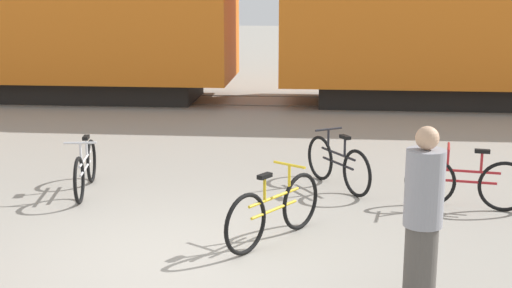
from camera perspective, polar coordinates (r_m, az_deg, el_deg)
name	(u,v)px	position (r m, az deg, el deg)	size (l,w,h in m)	color
ground_plane	(172,260)	(8.12, -6.73, -9.20)	(80.00, 80.00, 0.00)	gray
rail_near	(254,105)	(17.58, -0.12, 3.11)	(62.91, 0.07, 0.01)	#4C4238
rail_far	(259,96)	(18.99, 0.28, 3.86)	(62.91, 0.07, 0.01)	#4C4238
bicycle_black	(338,164)	(10.69, 6.55, -1.60)	(0.94, 1.46, 0.86)	black
bicycle_yellow	(274,210)	(8.49, 1.48, -5.34)	(1.03, 1.53, 0.90)	black
bicycle_silver	(85,169)	(10.70, -13.49, -1.94)	(0.46, 1.72, 0.83)	black
bicycle_maroon	(467,182)	(10.08, 16.52, -2.97)	(1.65, 0.46, 0.86)	black
person_in_grey	(423,218)	(6.91, 13.20, -5.76)	(0.37, 0.37, 1.75)	#514C47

